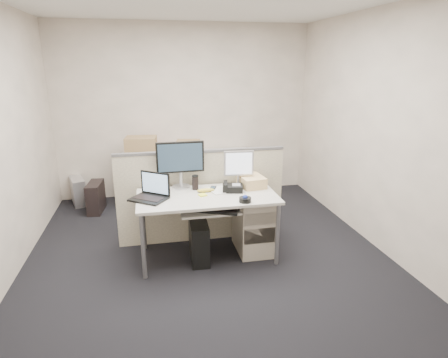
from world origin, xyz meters
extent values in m
cube|color=black|center=(0.00, 0.00, -0.01)|extent=(4.00, 4.50, 0.01)
cube|color=beige|center=(0.00, 2.25, 1.35)|extent=(4.00, 0.02, 2.70)
cube|color=beige|center=(0.00, -2.25, 1.35)|extent=(4.00, 0.02, 2.70)
cube|color=beige|center=(2.00, 0.00, 1.35)|extent=(0.02, 4.50, 2.70)
cube|color=silver|center=(0.00, 0.00, 0.71)|extent=(1.50, 0.75, 0.03)
cylinder|color=slate|center=(-0.70, -0.33, 0.35)|extent=(0.04, 0.04, 0.70)
cylinder|color=slate|center=(-0.70, 0.33, 0.35)|extent=(0.04, 0.04, 0.70)
cylinder|color=slate|center=(0.70, -0.33, 0.35)|extent=(0.04, 0.04, 0.70)
cylinder|color=slate|center=(0.70, 0.33, 0.35)|extent=(0.04, 0.04, 0.70)
cube|color=silver|center=(0.00, -0.18, 0.62)|extent=(0.62, 0.32, 0.02)
cube|color=beige|center=(0.55, 0.05, 0.33)|extent=(0.40, 0.55, 0.65)
cube|color=beige|center=(0.00, 0.45, 0.55)|extent=(2.00, 0.06, 1.10)
cube|color=beige|center=(0.00, 1.93, 0.36)|extent=(2.00, 0.60, 0.72)
cube|color=black|center=(-0.25, 0.32, 1.00)|extent=(0.54, 0.22, 0.54)
cube|color=#B7B7BC|center=(0.40, 0.22, 0.94)|extent=(0.35, 0.19, 0.42)
cube|color=black|center=(-0.62, -0.02, 0.86)|extent=(0.45, 0.43, 0.27)
cylinder|color=black|center=(0.35, -0.28, 0.75)|extent=(0.16, 0.16, 0.05)
cube|color=black|center=(0.30, 0.08, 0.77)|extent=(0.25, 0.22, 0.07)
cube|color=silver|center=(0.15, 0.12, 0.74)|extent=(0.26, 0.30, 0.01)
cube|color=#F5FF30|center=(-0.05, 0.00, 0.74)|extent=(0.10, 0.10, 0.01)
cylinder|color=black|center=(-0.10, 0.22, 0.81)|extent=(0.09, 0.09, 0.15)
ellipsoid|color=#FADE4F|center=(0.00, 0.10, 0.75)|extent=(0.20, 0.05, 0.04)
cube|color=black|center=(0.10, 0.20, 0.74)|extent=(0.10, 0.13, 0.02)
cube|color=#EAC97F|center=(0.55, 0.20, 0.79)|extent=(0.30, 0.36, 0.12)
cube|color=black|center=(0.05, -0.22, 0.64)|extent=(0.52, 0.36, 0.03)
cube|color=black|center=(-0.11, -0.05, 0.22)|extent=(0.21, 0.48, 0.45)
cube|color=black|center=(-1.40, 1.66, 0.22)|extent=(0.23, 0.48, 0.43)
cube|color=#B7B7BC|center=(-1.70, 2.03, 0.20)|extent=(0.29, 0.47, 0.41)
cube|color=olive|center=(-0.70, 1.81, 0.89)|extent=(0.48, 0.38, 0.33)
cube|color=olive|center=(0.00, 1.81, 0.85)|extent=(0.39, 0.33, 0.25)
cube|color=#B51329|center=(-0.55, 2.03, 0.86)|extent=(0.17, 0.31, 0.29)
camera|label=1|loc=(-0.58, -3.76, 2.09)|focal=30.00mm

